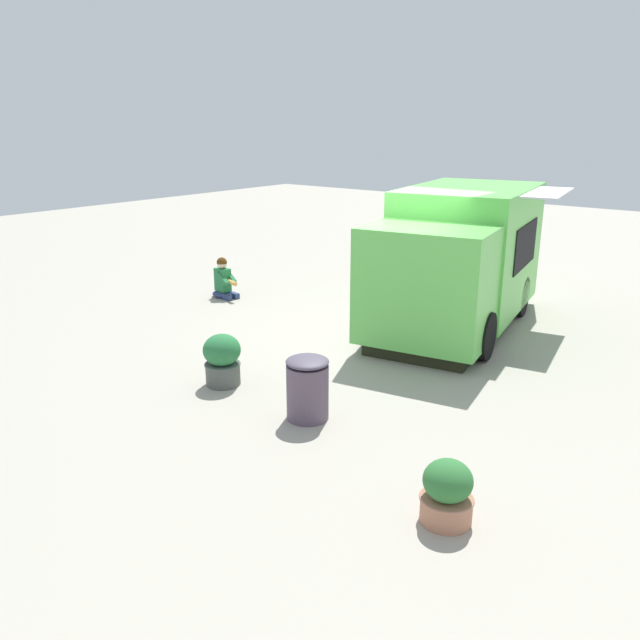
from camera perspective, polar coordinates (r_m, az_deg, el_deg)
name	(u,v)px	position (r m, az deg, el deg)	size (l,w,h in m)	color
ground_plane	(390,334)	(11.38, 6.25, -1.27)	(40.00, 40.00, 0.00)	#A8A193
food_truck	(458,262)	(11.80, 12.25, 5.11)	(3.10, 4.91, 2.48)	#67CF56
person_customer	(224,282)	(13.78, -8.62, 3.40)	(0.79, 0.50, 0.86)	navy
planter_flowering_near	(447,493)	(6.28, 11.32, -14.91)	(0.52, 0.52, 0.63)	#B07357
planter_flowering_far	(222,359)	(9.18, -8.74, -3.47)	(0.54, 0.54, 0.75)	#4F544E
trash_bin	(308,388)	(8.05, -1.13, -6.07)	(0.55, 0.55, 0.83)	#564656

